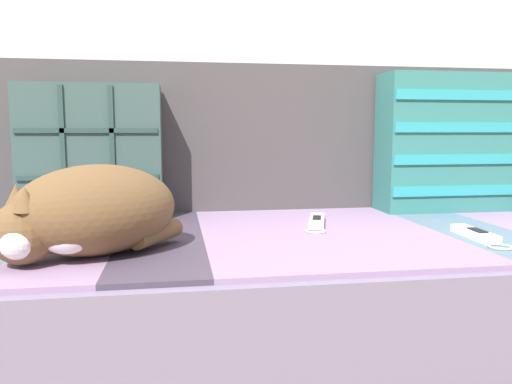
# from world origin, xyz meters

# --- Properties ---
(couch) EXTENTS (1.94, 0.85, 0.40)m
(couch) POSITION_xyz_m (0.00, 0.13, 0.20)
(couch) COLOR #3D3838
(couch) RESTS_ON ground_plane
(sofa_backrest) EXTENTS (1.90, 0.14, 0.43)m
(sofa_backrest) POSITION_xyz_m (0.00, 0.48, 0.62)
(sofa_backrest) COLOR #474242
(sofa_backrest) RESTS_ON couch
(throw_pillow_quilted) EXTENTS (0.36, 0.14, 0.35)m
(throw_pillow_quilted) POSITION_xyz_m (-0.46, 0.33, 0.58)
(throw_pillow_quilted) COLOR #38514C
(throw_pillow_quilted) RESTS_ON couch
(throw_pillow_striped) EXTENTS (0.46, 0.14, 0.40)m
(throw_pillow_striped) POSITION_xyz_m (0.58, 0.33, 0.60)
(throw_pillow_striped) COLOR #337A70
(throw_pillow_striped) RESTS_ON couch
(sleeping_cat) EXTENTS (0.38, 0.34, 0.17)m
(sleeping_cat) POSITION_xyz_m (-0.40, -0.07, 0.49)
(sleeping_cat) COLOR brown
(sleeping_cat) RESTS_ON couch
(game_remote_near) EXTENTS (0.10, 0.20, 0.02)m
(game_remote_near) POSITION_xyz_m (0.11, 0.16, 0.41)
(game_remote_near) COLOR white
(game_remote_near) RESTS_ON couch
(game_remote_far) EXTENTS (0.05, 0.20, 0.02)m
(game_remote_far) POSITION_xyz_m (0.41, -0.05, 0.41)
(game_remote_far) COLOR white
(game_remote_far) RESTS_ON couch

